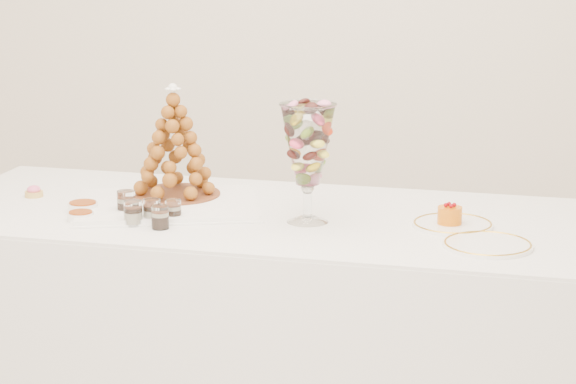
# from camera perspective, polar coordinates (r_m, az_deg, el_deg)

# --- Properties ---
(buffet_table) EXTENTS (2.26, 1.03, 0.84)m
(buffet_table) POSITION_cam_1_polar(r_m,az_deg,el_deg) (3.68, -0.89, -7.41)
(buffet_table) COLOR white
(buffet_table) RESTS_ON ground
(lace_tray) EXTENTS (0.67, 0.57, 0.02)m
(lace_tray) POSITION_cam_1_polar(r_m,az_deg,el_deg) (3.64, -6.16, -0.65)
(lace_tray) COLOR white
(lace_tray) RESTS_ON buffet_table
(macaron_vase) EXTENTS (0.17, 0.17, 0.37)m
(macaron_vase) POSITION_cam_1_polar(r_m,az_deg,el_deg) (3.40, 1.01, 2.35)
(macaron_vase) COLOR white
(macaron_vase) RESTS_ON buffet_table
(cake_plate) EXTENTS (0.24, 0.24, 0.01)m
(cake_plate) POSITION_cam_1_polar(r_m,az_deg,el_deg) (3.44, 8.36, -1.66)
(cake_plate) COLOR white
(cake_plate) RESTS_ON buffet_table
(spare_plate) EXTENTS (0.26, 0.26, 0.01)m
(spare_plate) POSITION_cam_1_polar(r_m,az_deg,el_deg) (3.25, 10.11, -2.67)
(spare_plate) COLOR white
(spare_plate) RESTS_ON buffet_table
(pink_tart) EXTENTS (0.06, 0.06, 0.04)m
(pink_tart) POSITION_cam_1_polar(r_m,az_deg,el_deg) (3.85, -12.78, 0.01)
(pink_tart) COLOR tan
(pink_tart) RESTS_ON buffet_table
(verrine_a) EXTENTS (0.06, 0.06, 0.08)m
(verrine_a) POSITION_cam_1_polar(r_m,az_deg,el_deg) (3.56, -8.21, -0.56)
(verrine_a) COLOR white
(verrine_a) RESTS_ON buffet_table
(verrine_b) EXTENTS (0.06, 0.06, 0.07)m
(verrine_b) POSITION_cam_1_polar(r_m,az_deg,el_deg) (3.46, -6.92, -0.96)
(verrine_b) COLOR white
(verrine_b) RESTS_ON buffet_table
(verrine_c) EXTENTS (0.06, 0.06, 0.07)m
(verrine_c) POSITION_cam_1_polar(r_m,az_deg,el_deg) (3.47, -5.85, -0.94)
(verrine_c) COLOR white
(verrine_c) RESTS_ON buffet_table
(verrine_d) EXTENTS (0.07, 0.07, 0.08)m
(verrine_d) POSITION_cam_1_polar(r_m,az_deg,el_deg) (3.44, -7.88, -1.06)
(verrine_d) COLOR white
(verrine_d) RESTS_ON buffet_table
(verrine_e) EXTENTS (0.06, 0.06, 0.07)m
(verrine_e) POSITION_cam_1_polar(r_m,az_deg,el_deg) (3.39, -6.51, -1.28)
(verrine_e) COLOR white
(verrine_e) RESTS_ON buffet_table
(ramekin_back) EXTENTS (0.10, 0.10, 0.03)m
(ramekin_back) POSITION_cam_1_polar(r_m,az_deg,el_deg) (3.62, -10.38, -0.79)
(ramekin_back) COLOR white
(ramekin_back) RESTS_ON buffet_table
(ramekin_front) EXTENTS (0.08, 0.08, 0.03)m
(ramekin_front) POSITION_cam_1_polar(r_m,az_deg,el_deg) (3.53, -10.48, -1.24)
(ramekin_front) COLOR white
(ramekin_front) RESTS_ON buffet_table
(croquembouche) EXTENTS (0.30, 0.30, 0.37)m
(croquembouche) POSITION_cam_1_polar(r_m,az_deg,el_deg) (3.69, -5.81, 2.57)
(croquembouche) COLOR brown
(croquembouche) RESTS_ON lace_tray
(mousse_cake) EXTENTS (0.07, 0.07, 0.07)m
(mousse_cake) POSITION_cam_1_polar(r_m,az_deg,el_deg) (3.42, 8.22, -1.16)
(mousse_cake) COLOR #D7680A
(mousse_cake) RESTS_ON cake_plate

